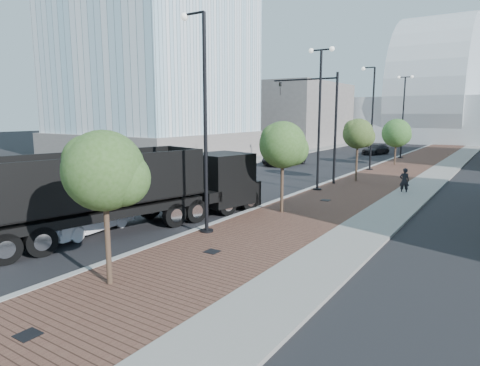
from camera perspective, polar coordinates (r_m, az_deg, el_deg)
The scene contains 24 objects.
sidewalk at distance 44.71m, azimuth 23.03°, elevation 2.21°, with size 7.00×140.00×0.12m, color #4C2D23.
concrete_strip at distance 44.31m, azimuth 26.45°, elevation 1.92°, with size 2.40×140.00×0.13m, color slate.
curb at distance 45.45m, azimuth 18.69°, elevation 2.59°, with size 0.30×140.00×0.14m, color gray.
west_sidewalk at distance 50.30m, azimuth 4.21°, elevation 3.67°, with size 4.00×140.00×0.12m, color slate.
dump_truck at distance 20.26m, azimuth -9.62°, elevation -1.05°, with size 5.59×13.69×3.53m.
white_sedan at distance 19.29m, azimuth -19.99°, elevation -4.41°, with size 1.49×4.26×1.41m, color white.
dark_car_mid at distance 42.26m, azimuth 6.01°, elevation 3.48°, with size 2.49×5.41×1.50m, color black.
dark_car_far at distance 55.76m, azimuth 18.07°, elevation 4.39°, with size 1.78×4.37×1.27m, color black.
pedestrian at distance 28.89m, azimuth 21.55°, elevation 0.26°, with size 0.61×0.40×1.69m, color black.
streetlight_1 at distance 17.51m, azimuth -5.04°, elevation 6.82°, with size 1.44×0.56×9.21m.
streetlight_2 at distance 27.87m, azimuth 10.79°, elevation 8.66°, with size 1.72×0.56×9.28m.
streetlight_3 at distance 39.26m, azimuth 17.45°, elevation 7.89°, with size 1.44×0.56×9.21m.
streetlight_4 at distance 50.87m, azimuth 21.39°, elevation 8.49°, with size 1.72×0.56×9.28m.
traffic_mast at distance 30.99m, azimuth 11.41°, elevation 9.01°, with size 5.09×0.20×8.00m.
tree_0 at distance 12.51m, azimuth -17.89°, elevation 1.55°, with size 2.38×2.33×4.70m.
tree_1 at distance 21.16m, azimuth 6.00°, elevation 5.19°, with size 2.42×2.37×4.78m.
tree_2 at distance 32.27m, azimuth 15.92°, elevation 6.48°, with size 2.30×2.23×4.78m.
tree_3 at distance 43.87m, azimuth 20.67°, elevation 6.39°, with size 2.78×2.78×4.63m.
tower_podium at distance 50.38m, azimuth -11.38°, elevation 5.16°, with size 19.00×19.00×3.00m, color slate.
convention_center at distance 89.72m, azimuth 25.12°, elevation 9.17°, with size 50.00×30.00×50.00m.
commercial_block_nw at distance 71.01m, azimuth 7.24°, elevation 9.31°, with size 14.00×20.00×10.00m, color #645E5A.
utility_cover_0 at distance 11.29m, azimuth -27.01°, elevation -18.01°, with size 0.50×0.50×0.02m, color black.
utility_cover_1 at distance 15.57m, azimuth -3.84°, elevation -9.33°, with size 0.50×0.50×0.02m, color black.
utility_cover_2 at distance 24.92m, azimuth 11.62°, elevation -2.31°, with size 0.50×0.50×0.02m, color black.
Camera 1 is at (11.34, -3.72, 5.15)m, focal length 31.20 mm.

